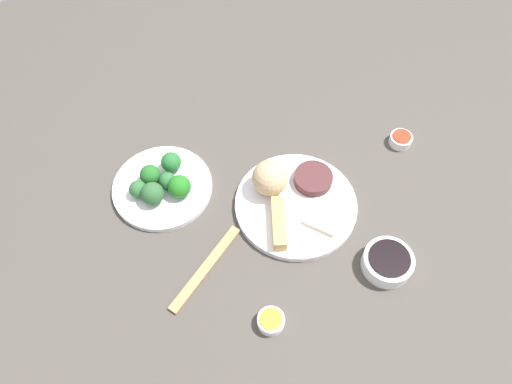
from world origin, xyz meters
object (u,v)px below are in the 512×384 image
(main_plate, at_px, (296,205))
(soy_sauce_bowl, at_px, (387,262))
(chopsticks_pair, at_px, (206,268))
(sauce_ramekin_hot_mustard, at_px, (271,321))
(broccoli_plate, at_px, (163,187))
(sauce_ramekin_sweet_and_sour, at_px, (401,140))

(main_plate, height_order, soy_sauce_bowl, soy_sauce_bowl)
(main_plate, distance_m, chopsticks_pair, 0.24)
(sauce_ramekin_hot_mustard, distance_m, chopsticks_pair, 0.17)
(sauce_ramekin_hot_mustard, bearing_deg, broccoli_plate, -179.97)
(sauce_ramekin_hot_mustard, xyz_separation_m, sauce_ramekin_sweet_and_sour, (-0.15, 0.52, 0.00))
(soy_sauce_bowl, bearing_deg, sauce_ramekin_sweet_and_sour, 128.20)
(soy_sauce_bowl, bearing_deg, main_plate, -166.31)
(main_plate, distance_m, soy_sauce_bowl, 0.23)
(main_plate, bearing_deg, broccoli_plate, -136.79)
(main_plate, bearing_deg, chopsticks_pair, -89.99)
(main_plate, height_order, sauce_ramekin_sweet_and_sour, sauce_ramekin_sweet_and_sour)
(broccoli_plate, xyz_separation_m, sauce_ramekin_hot_mustard, (0.39, 0.00, 0.00))
(soy_sauce_bowl, xyz_separation_m, sauce_ramekin_hot_mustard, (-0.05, -0.26, -0.01))
(soy_sauce_bowl, xyz_separation_m, chopsticks_pair, (-0.22, -0.30, -0.01))
(main_plate, xyz_separation_m, sauce_ramekin_hot_mustard, (0.17, -0.21, 0.00))
(broccoli_plate, relative_size, sauce_ramekin_hot_mustard, 4.22)
(broccoli_plate, bearing_deg, sauce_ramekin_hot_mustard, 0.03)
(main_plate, xyz_separation_m, sauce_ramekin_sweet_and_sour, (0.02, 0.31, 0.00))
(sauce_ramekin_hot_mustard, bearing_deg, sauce_ramekin_sweet_and_sour, 106.35)
(main_plate, distance_m, sauce_ramekin_sweet_and_sour, 0.32)
(sauce_ramekin_sweet_and_sour, bearing_deg, soy_sauce_bowl, -51.80)
(main_plate, bearing_deg, sauce_ramekin_sweet_and_sour, 86.99)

